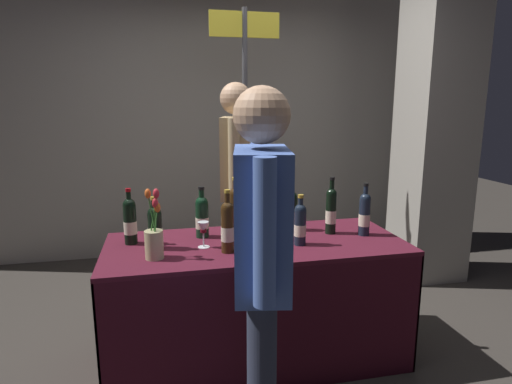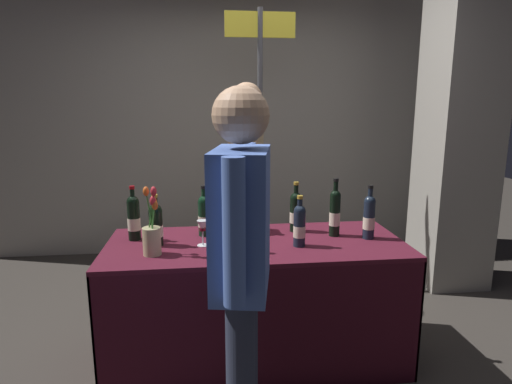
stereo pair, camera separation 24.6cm
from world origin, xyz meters
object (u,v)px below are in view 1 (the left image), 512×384
Objects in this scene: wine_glass_mid at (203,229)px; featured_wine_bottle at (292,210)px; concrete_pillar at (439,85)px; wine_glass_near_vendor at (247,235)px; tasting_table at (256,277)px; display_bottle_0 at (155,227)px; booth_signpost at (245,116)px; vendor_presenter at (236,175)px; taster_foreground_right at (261,251)px; flower_vase at (154,237)px.

featured_wine_bottle is at bearing 20.49° from wine_glass_mid.
concrete_pillar is 2.35m from wine_glass_near_vendor.
tasting_table is 5.84× the size of display_bottle_0.
booth_signpost is at bearing 79.30° from wine_glass_near_vendor.
wine_glass_near_vendor is 0.96m from vendor_presenter.
concrete_pillar is 2.48m from wine_glass_mid.
taster_foreground_right is at bearing -77.34° from wine_glass_mid.
flower_vase is (-0.49, -0.00, 0.02)m from wine_glass_near_vendor.
concrete_pillar is at bearing 28.03° from tasting_table.
wine_glass_mid is 0.09× the size of taster_foreground_right.
vendor_presenter is at bearing 67.92° from wine_glass_mid.
taster_foreground_right is at bearing -60.82° from display_bottle_0.
vendor_presenter is (0.33, 0.82, 0.16)m from wine_glass_mid.
concrete_pillar reaches higher than display_bottle_0.
wine_glass_near_vendor is 0.26m from wine_glass_mid.
concrete_pillar reaches higher than wine_glass_near_vendor.
display_bottle_0 reaches higher than wine_glass_near_vendor.
concrete_pillar is 2.36m from tasting_table.
featured_wine_bottle is 0.63m from wine_glass_mid.
taster_foreground_right reaches higher than wine_glass_mid.
vendor_presenter is 0.74× the size of booth_signpost.
wine_glass_near_vendor is 0.63m from taster_foreground_right.
display_bottle_0 is at bearing 179.46° from tasting_table.
flower_vase is 0.16× the size of booth_signpost.
taster_foreground_right reaches higher than tasting_table.
wine_glass_mid is 0.40× the size of flower_vase.
display_bottle_0 is 2.24× the size of wine_glass_near_vendor.
wine_glass_mid is 0.07× the size of booth_signpost.
booth_signpost reaches higher than wine_glass_near_vendor.
concrete_pillar is 25.52× the size of wine_glass_near_vendor.
featured_wine_bottle is 2.40× the size of wine_glass_near_vendor.
flower_vase is at bearing -165.30° from tasting_table.
booth_signpost is at bearing 171.24° from concrete_pillar.
vendor_presenter reaches higher than taster_foreground_right.
taster_foreground_right is (0.43, -0.77, 0.09)m from display_bottle_0.
wine_glass_mid is (0.26, -0.04, -0.02)m from display_bottle_0.
taster_foreground_right is at bearing -95.85° from wine_glass_near_vendor.
concrete_pillar is 1.48× the size of booth_signpost.
concrete_pillar reaches higher than wine_glass_mid.
featured_wine_bottle is 1.17m from booth_signpost.
display_bottle_0 is 0.19× the size of taster_foreground_right.
display_bottle_0 is at bearing 39.84° from taster_foreground_right.
booth_signpost is (0.17, 1.21, 0.92)m from tasting_table.
featured_wine_bottle reaches higher than display_bottle_0.
featured_wine_bottle is 0.20× the size of taster_foreground_right.
wine_glass_near_vendor is at bearing -27.74° from wine_glass_mid.
wine_glass_near_vendor is 1.51m from booth_signpost.
flower_vase is (-0.00, -0.16, -0.01)m from display_bottle_0.
taster_foreground_right is at bearing -113.93° from featured_wine_bottle.
vendor_presenter is at bearing 4.44° from taster_foreground_right.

